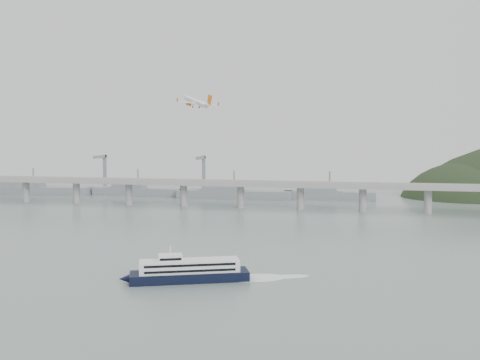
# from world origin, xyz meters

# --- Properties ---
(ground) EXTENTS (900.00, 900.00, 0.00)m
(ground) POSITION_xyz_m (0.00, 0.00, 0.00)
(ground) COLOR slate
(ground) RESTS_ON ground
(bridge) EXTENTS (800.00, 22.00, 23.90)m
(bridge) POSITION_xyz_m (-1.15, 200.00, 17.65)
(bridge) COLOR #959592
(bridge) RESTS_ON ground
(distant_fleet) EXTENTS (453.00, 60.90, 40.00)m
(distant_fleet) POSITION_xyz_m (-155.36, 265.08, 6.22)
(distant_fleet) COLOR slate
(distant_fleet) RESTS_ON ground
(ferry) EXTENTS (78.95, 37.06, 15.58)m
(ferry) POSITION_xyz_m (-3.51, -32.42, 4.23)
(ferry) COLOR black
(ferry) RESTS_ON ground
(airliner) EXTENTS (28.69, 27.48, 11.10)m
(airliner) POSITION_xyz_m (-37.66, 97.19, 82.97)
(airliner) COLOR white
(airliner) RESTS_ON ground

